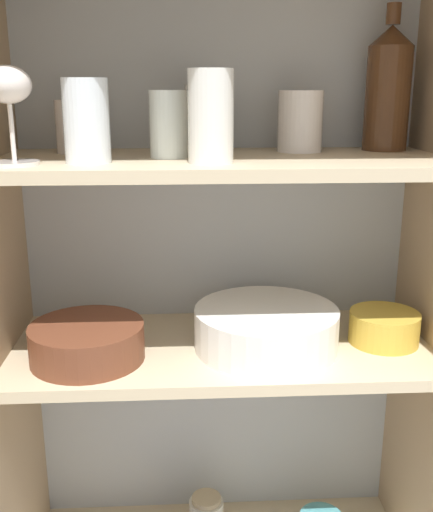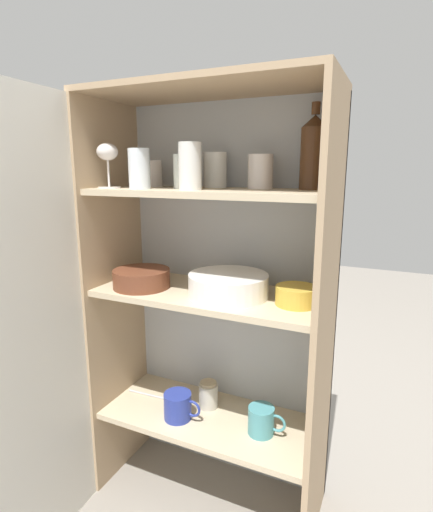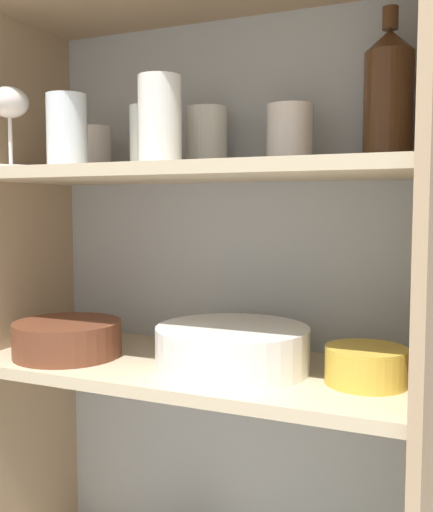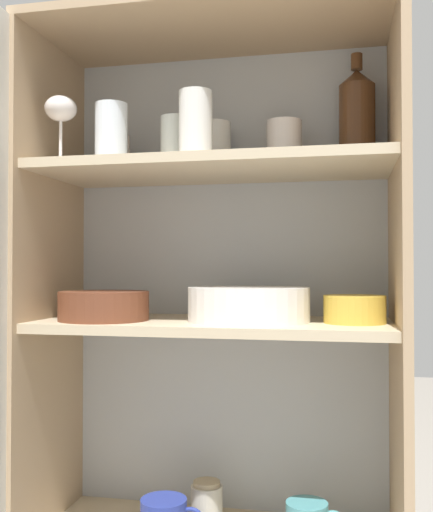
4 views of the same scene
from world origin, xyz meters
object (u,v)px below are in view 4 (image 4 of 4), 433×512
(plate_stack_white, at_px, (249,304))
(storage_jar, at_px, (207,504))
(mixing_bowl_large, at_px, (104,304))
(wine_bottle, at_px, (357,117))
(serving_bowl_small, at_px, (355,308))

(plate_stack_white, distance_m, storage_jar, 0.46)
(plate_stack_white, xyz_separation_m, mixing_bowl_large, (-0.31, -0.03, -0.00))
(wine_bottle, distance_m, plate_stack_white, 0.48)
(mixing_bowl_large, relative_size, storage_jar, 1.97)
(storage_jar, bearing_deg, mixing_bowl_large, -154.15)
(wine_bottle, xyz_separation_m, serving_bowl_small, (-0.01, -0.10, -0.41))
(wine_bottle, relative_size, serving_bowl_small, 2.00)
(plate_stack_white, distance_m, mixing_bowl_large, 0.31)
(serving_bowl_small, bearing_deg, wine_bottle, 84.92)
(wine_bottle, height_order, storage_jar, wine_bottle)
(plate_stack_white, xyz_separation_m, serving_bowl_small, (0.22, 0.01, -0.00))
(mixing_bowl_large, bearing_deg, serving_bowl_small, 4.57)
(wine_bottle, height_order, mixing_bowl_large, wine_bottle)
(plate_stack_white, bearing_deg, mixing_bowl_large, -174.07)
(mixing_bowl_large, relative_size, serving_bowl_small, 1.54)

